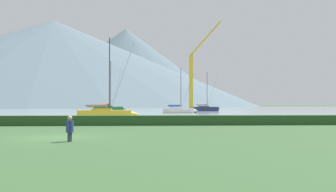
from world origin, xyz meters
TOP-DOWN VIEW (x-y plane):
  - ground_plane at (0.00, 0.00)m, footprint 1000.00×1000.00m
  - harbor_water at (0.00, 137.00)m, footprint 320.00×246.00m
  - hedge_line at (0.00, 11.00)m, footprint 80.00×1.20m
  - sailboat_slip_2 at (11.35, 54.62)m, footprint 7.27×2.39m
  - sailboat_slip_3 at (-0.38, 26.10)m, footprint 7.77×2.68m
  - sailboat_slip_4 at (-5.54, 77.13)m, footprint 8.82×4.48m
  - sailboat_slip_5 at (20.55, 77.38)m, footprint 8.18×3.92m
  - person_seated_viewer at (1.24, -2.40)m, footprint 0.36×0.56m
  - dock_crane at (14.67, 58.12)m, footprint 7.66×2.00m
  - distant_hill_west_ridge at (-77.09, 296.65)m, footprint 348.39×348.39m
  - distant_hill_central_peak at (-71.49, 413.80)m, footprint 180.28×180.28m
  - distant_hill_east_ridge at (-15.50, 308.92)m, footprint 189.42×189.42m

SIDE VIEW (x-z plane):
  - ground_plane at x=0.00m, z-range 0.00..0.00m
  - harbor_water at x=0.00m, z-range 0.00..0.00m
  - hedge_line at x=0.00m, z-range 0.00..0.84m
  - sailboat_slip_2 at x=11.35m, z-range -4.07..5.28m
  - sailboat_slip_3 at x=-0.38m, z-range -4.49..5.78m
  - sailboat_slip_5 at x=20.55m, z-range -4.60..5.94m
  - person_seated_viewer at x=1.24m, z-range 0.06..1.31m
  - sailboat_slip_4 at x=-5.54m, z-range -5.94..7.43m
  - dock_crane at x=14.67m, z-range -4.02..16.10m
  - distant_hill_central_peak at x=-71.49m, z-range 0.00..42.40m
  - distant_hill_east_ridge at x=-15.50m, z-range 0.00..70.64m
  - distant_hill_west_ridge at x=-77.09m, z-range 0.00..74.62m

